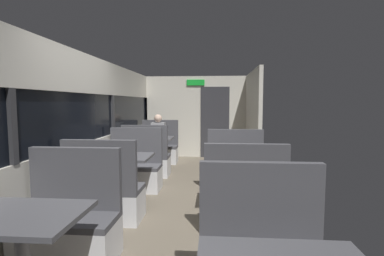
# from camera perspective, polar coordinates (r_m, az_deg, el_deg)

# --- Properties ---
(ground_plane) EXTENTS (3.30, 9.20, 0.02)m
(ground_plane) POSITION_cam_1_polar(r_m,az_deg,el_deg) (4.38, -2.96, -15.94)
(ground_plane) COLOR #665B4C
(carriage_window_panel_left) EXTENTS (0.09, 8.48, 2.30)m
(carriage_window_panel_left) POSITION_cam_1_polar(r_m,az_deg,el_deg) (4.54, -21.51, -1.02)
(carriage_window_panel_left) COLOR beige
(carriage_window_panel_left) RESTS_ON ground_plane
(carriage_end_bulkhead) EXTENTS (2.90, 0.11, 2.30)m
(carriage_end_bulkhead) POSITION_cam_1_polar(r_m,az_deg,el_deg) (8.28, 1.14, 2.12)
(carriage_end_bulkhead) COLOR beige
(carriage_end_bulkhead) RESTS_ON ground_plane
(carriage_aisle_panel_right) EXTENTS (0.08, 2.40, 2.30)m
(carriage_aisle_panel_right) POSITION_cam_1_polar(r_m,az_deg,el_deg) (7.13, 11.82, 1.64)
(carriage_aisle_panel_right) COLOR beige
(carriage_aisle_panel_right) RESTS_ON ground_plane
(dining_table_near_window) EXTENTS (0.90, 0.70, 0.74)m
(dining_table_near_window) POSITION_cam_1_polar(r_m,az_deg,el_deg) (2.60, -30.64, -16.40)
(dining_table_near_window) COLOR #9E9EA3
(dining_table_near_window) RESTS_ON ground_plane
(bench_near_window_facing_entry) EXTENTS (0.95, 0.50, 1.10)m
(bench_near_window_facing_entry) POSITION_cam_1_polar(r_m,az_deg,el_deg) (3.27, -22.99, -17.51)
(bench_near_window_facing_entry) COLOR silver
(bench_near_window_facing_entry) RESTS_ON ground_plane
(dining_table_mid_window) EXTENTS (0.90, 0.70, 0.74)m
(dining_table_mid_window) POSITION_cam_1_polar(r_m,az_deg,el_deg) (4.64, -13.68, -6.54)
(dining_table_mid_window) COLOR #9E9EA3
(dining_table_mid_window) RESTS_ON ground_plane
(bench_mid_window_facing_end) EXTENTS (0.95, 0.50, 1.10)m
(bench_mid_window_facing_end) POSITION_cam_1_polar(r_m,az_deg,el_deg) (4.08, -16.72, -12.75)
(bench_mid_window_facing_end) COLOR silver
(bench_mid_window_facing_end) RESTS_ON ground_plane
(bench_mid_window_facing_entry) EXTENTS (0.95, 0.50, 1.10)m
(bench_mid_window_facing_entry) POSITION_cam_1_polar(r_m,az_deg,el_deg) (5.36, -11.27, -8.34)
(bench_mid_window_facing_entry) COLOR silver
(bench_mid_window_facing_entry) RESTS_ON ground_plane
(dining_table_far_window) EXTENTS (0.90, 0.70, 0.74)m
(dining_table_far_window) POSITION_cam_1_polar(r_m,az_deg,el_deg) (6.88, -7.60, -2.69)
(dining_table_far_window) COLOR #9E9EA3
(dining_table_far_window) RESTS_ON ground_plane
(bench_far_window_facing_end) EXTENTS (0.95, 0.50, 1.10)m
(bench_far_window_facing_end) POSITION_cam_1_polar(r_m,az_deg,el_deg) (6.25, -8.91, -6.37)
(bench_far_window_facing_end) COLOR silver
(bench_far_window_facing_end) RESTS_ON ground_plane
(bench_far_window_facing_entry) EXTENTS (0.95, 0.50, 1.10)m
(bench_far_window_facing_entry) POSITION_cam_1_polar(r_m,az_deg,el_deg) (7.60, -6.48, -4.31)
(bench_far_window_facing_entry) COLOR silver
(bench_far_window_facing_entry) RESTS_ON ground_plane
(dining_table_rear_aisle) EXTENTS (0.90, 0.70, 0.74)m
(dining_table_rear_aisle) POSITION_cam_1_polar(r_m,az_deg,el_deg) (4.23, 9.31, -7.58)
(dining_table_rear_aisle) COLOR #9E9EA3
(dining_table_rear_aisle) RESTS_ON ground_plane
(bench_rear_aisle_facing_end) EXTENTS (0.95, 0.50, 1.10)m
(bench_rear_aisle_facing_end) POSITION_cam_1_polar(r_m,az_deg,el_deg) (3.65, 10.20, -14.76)
(bench_rear_aisle_facing_end) COLOR silver
(bench_rear_aisle_facing_end) RESTS_ON ground_plane
(bench_rear_aisle_facing_entry) EXTENTS (0.95, 0.50, 1.10)m
(bench_rear_aisle_facing_entry) POSITION_cam_1_polar(r_m,az_deg,el_deg) (4.98, 8.57, -9.32)
(bench_rear_aisle_facing_entry) COLOR silver
(bench_rear_aisle_facing_entry) RESTS_ON ground_plane
(seated_passenger) EXTENTS (0.47, 0.55, 1.26)m
(seated_passenger) POSITION_cam_1_polar(r_m,az_deg,el_deg) (7.50, -6.60, -2.83)
(seated_passenger) COLOR #26262D
(seated_passenger) RESTS_ON ground_plane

